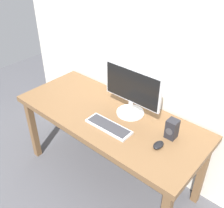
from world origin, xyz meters
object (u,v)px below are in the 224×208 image
object	(u,v)px
monitor	(132,91)
speaker_right	(172,129)
mouse	(158,145)
desk	(109,122)
keyboard_primary	(109,126)

from	to	relation	value
monitor	speaker_right	world-z (taller)	monitor
mouse	monitor	bearing A→B (deg)	152.88
desk	keyboard_primary	xyz separation A→B (m)	(0.12, -0.13, 0.09)
monitor	keyboard_primary	world-z (taller)	monitor
monitor	desk	bearing A→B (deg)	-132.05
monitor	mouse	bearing A→B (deg)	-26.45
desk	monitor	distance (m)	0.35
desk	keyboard_primary	distance (m)	0.19
desk	speaker_right	xyz separation A→B (m)	(0.53, 0.09, 0.15)
keyboard_primary	mouse	world-z (taller)	mouse
desk	mouse	xyz separation A→B (m)	(0.52, -0.06, 0.09)
monitor	speaker_right	size ratio (longest dim) A/B	3.45
monitor	mouse	distance (m)	0.49
desk	keyboard_primary	size ratio (longest dim) A/B	4.25
desk	keyboard_primary	world-z (taller)	keyboard_primary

